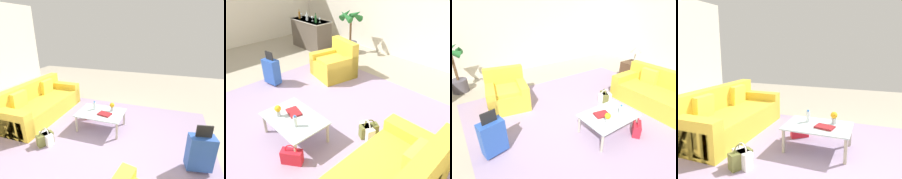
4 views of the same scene
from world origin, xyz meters
TOP-DOWN VIEW (x-y plane):
  - ground_plane at (0.00, 0.00)m, footprint 12.00×12.00m
  - area_rug at (0.60, 0.20)m, footprint 5.20×4.40m
  - couch at (2.20, -0.60)m, footprint 0.98×2.27m
  - coffee_table at (0.40, -0.50)m, footprint 1.05×0.73m
  - water_bottle at (0.60, -0.60)m, footprint 0.06×0.06m
  - coffee_table_book at (0.28, -0.42)m, footprint 0.32×0.25m
  - flower_vase at (0.18, -0.65)m, footprint 0.11×0.11m
  - suitcase_blue at (-1.60, 0.20)m, footprint 0.43×0.29m
  - handbag_white at (1.25, 0.39)m, footprint 0.35×0.25m
  - handbag_red at (0.84, -0.86)m, footprint 0.34×0.30m
  - handbag_olive at (1.26, 0.42)m, footprint 0.27×0.35m

SIDE VIEW (x-z plane):
  - ground_plane at x=0.00m, z-range 0.00..0.00m
  - area_rug at x=0.60m, z-range 0.00..0.01m
  - handbag_white at x=1.25m, z-range -0.05..0.31m
  - handbag_red at x=0.84m, z-range -0.05..0.31m
  - handbag_olive at x=1.26m, z-range -0.05..0.31m
  - couch at x=2.20m, z-range -0.14..0.74m
  - suitcase_blue at x=-1.60m, z-range -0.07..0.78m
  - coffee_table at x=0.40m, z-range 0.16..0.57m
  - coffee_table_book at x=0.28m, z-range 0.41..0.44m
  - water_bottle at x=0.60m, z-range 0.41..0.61m
  - flower_vase at x=0.18m, z-range 0.43..0.64m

